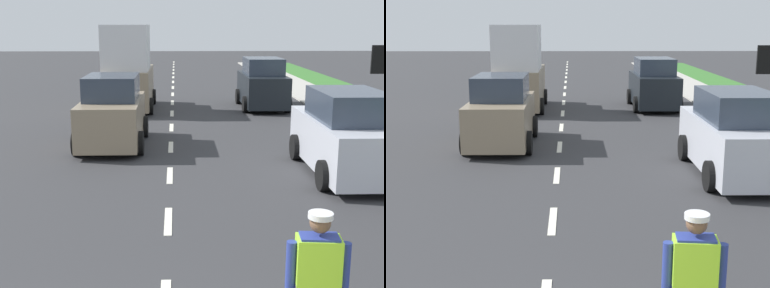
# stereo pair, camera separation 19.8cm
# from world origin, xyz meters

# --- Properties ---
(ground_plane) EXTENTS (96.00, 96.00, 0.00)m
(ground_plane) POSITION_xyz_m (0.00, 21.00, 0.00)
(ground_plane) COLOR #333335
(lane_center_line) EXTENTS (0.14, 46.40, 0.01)m
(lane_center_line) POSITION_xyz_m (0.00, 25.20, 0.00)
(lane_center_line) COLOR silver
(lane_center_line) RESTS_ON ground
(road_worker) EXTENTS (0.77, 0.36, 1.67)m
(road_worker) POSITION_xyz_m (1.66, 1.60, 0.93)
(road_worker) COLOR #383D4C
(road_worker) RESTS_ON ground
(delivery_truck) EXTENTS (2.16, 4.60, 3.54)m
(delivery_truck) POSITION_xyz_m (-1.83, 18.70, 1.61)
(delivery_truck) COLOR gray
(delivery_truck) RESTS_ON ground
(car_parked_far) EXTENTS (1.97, 4.05, 2.16)m
(car_parked_far) POSITION_xyz_m (3.90, 19.09, 1.00)
(car_parked_far) COLOR black
(car_parked_far) RESTS_ON ground
(car_parked_curbside) EXTENTS (1.98, 4.37, 2.04)m
(car_parked_curbside) POSITION_xyz_m (4.25, 8.77, 0.95)
(car_parked_curbside) COLOR silver
(car_parked_curbside) RESTS_ON ground
(car_oncoming_lead) EXTENTS (1.95, 3.89, 2.10)m
(car_oncoming_lead) POSITION_xyz_m (-1.72, 11.99, 0.97)
(car_oncoming_lead) COLOR gray
(car_oncoming_lead) RESTS_ON ground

